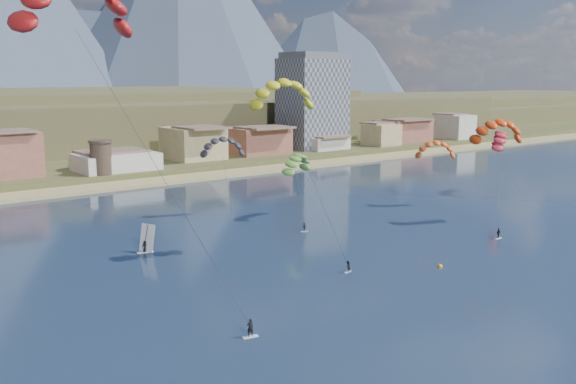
% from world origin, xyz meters
% --- Properties ---
extents(ground, '(2400.00, 2400.00, 0.00)m').
position_xyz_m(ground, '(0.00, 0.00, 0.00)').
color(ground, '#0D1C31').
rests_on(ground, ground).
extents(beach, '(2200.00, 12.00, 0.90)m').
position_xyz_m(beach, '(0.00, 106.00, 0.25)').
color(beach, tan).
rests_on(beach, ground).
extents(foothills, '(940.00, 210.00, 18.00)m').
position_xyz_m(foothills, '(22.39, 232.47, 9.08)').
color(foothills, brown).
rests_on(foothills, ground).
extents(apartment_tower, '(20.00, 16.00, 32.00)m').
position_xyz_m(apartment_tower, '(85.00, 128.00, 17.82)').
color(apartment_tower, gray).
rests_on(apartment_tower, ground).
extents(watchtower, '(5.82, 5.82, 8.60)m').
position_xyz_m(watchtower, '(5.00, 114.00, 6.37)').
color(watchtower, '#47382D').
rests_on(watchtower, ground).
extents(kitesurfer_yellow, '(10.71, 15.86, 27.43)m').
position_xyz_m(kitesurfer_yellow, '(1.66, 35.29, 24.06)').
color(kitesurfer_yellow, silver).
rests_on(kitesurfer_yellow, ground).
extents(kitesurfer_orange, '(16.27, 12.45, 21.27)m').
position_xyz_m(kitesurfer_orange, '(44.74, 28.98, 17.07)').
color(kitesurfer_orange, silver).
rests_on(kitesurfer_orange, ground).
extents(kitesurfer_green, '(11.43, 13.81, 15.05)m').
position_xyz_m(kitesurfer_green, '(18.85, 53.67, 10.63)').
color(kitesurfer_green, silver).
rests_on(kitesurfer_green, ground).
extents(distant_kite_dark, '(9.39, 7.12, 16.79)m').
position_xyz_m(distant_kite_dark, '(8.92, 63.42, 13.70)').
color(distant_kite_dark, '#262626').
rests_on(distant_kite_dark, ground).
extents(distant_kite_orange, '(8.65, 7.91, 15.23)m').
position_xyz_m(distant_kite_orange, '(48.20, 45.29, 12.04)').
color(distant_kite_orange, '#262626').
rests_on(distant_kite_orange, ground).
extents(distant_kite_red, '(10.00, 8.42, 16.01)m').
position_xyz_m(distant_kite_red, '(70.39, 45.82, 12.59)').
color(distant_kite_red, '#262626').
rests_on(distant_kite_red, ground).
extents(windsurfer, '(2.47, 2.71, 4.24)m').
position_xyz_m(windsurfer, '(-14.11, 48.51, 1.35)').
color(windsurfer, silver).
rests_on(windsurfer, ground).
extents(buoy, '(0.66, 0.66, 0.66)m').
position_xyz_m(buoy, '(14.71, 16.67, 0.11)').
color(buoy, gold).
rests_on(buoy, ground).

